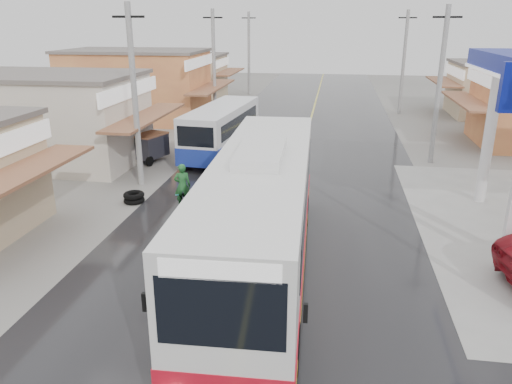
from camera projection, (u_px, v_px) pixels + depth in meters
ground at (262, 296)px, 13.89m from camera, size 120.00×120.00×0.00m
road at (300, 157)px, 27.89m from camera, size 12.00×90.00×0.02m
centre_line at (300, 157)px, 27.88m from camera, size 0.15×90.00×0.01m
shopfronts_left at (105, 137)px, 32.59m from camera, size 11.00×44.00×5.20m
utility_poles_left at (185, 148)px, 29.85m from camera, size 1.60×50.00×8.00m
utility_poles_right at (430, 162)px, 26.87m from camera, size 1.60×36.00×8.00m
coach_bus at (261, 215)px, 14.59m from camera, size 3.20×12.67×3.93m
second_bus at (222, 129)px, 27.94m from camera, size 2.99×8.38×2.72m
cyclist at (184, 198)px, 19.40m from camera, size 1.22×2.11×2.15m
tricycle_near at (150, 146)px, 26.77m from camera, size 1.81×2.27×1.52m
tyre_stack at (134, 197)px, 20.92m from camera, size 0.88×0.88×0.45m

